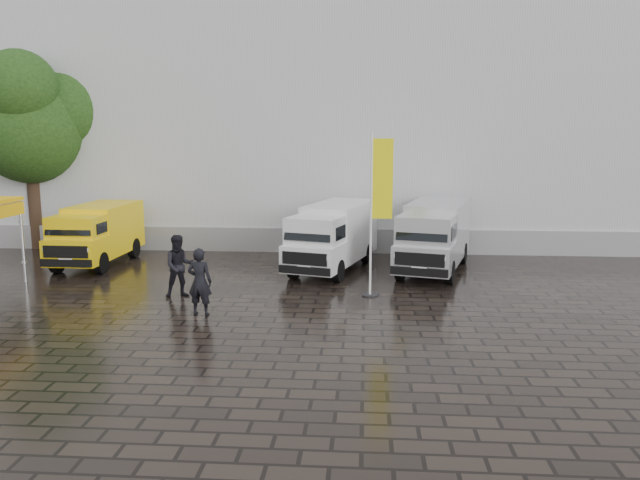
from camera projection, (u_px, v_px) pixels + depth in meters
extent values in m
plane|color=black|center=(331.00, 304.00, 17.98)|extent=(120.00, 120.00, 0.00)
cube|color=silver|center=(387.00, 112.00, 32.56)|extent=(44.00, 16.00, 12.00)
cube|color=gray|center=(391.00, 241.00, 25.57)|extent=(44.00, 0.15, 1.00)
cylinder|color=silver|center=(23.00, 242.00, 20.45)|extent=(0.10, 0.10, 2.69)
cylinder|color=black|center=(370.00, 295.00, 18.96)|extent=(0.50, 0.50, 0.04)
cylinder|color=white|center=(371.00, 215.00, 18.55)|extent=(0.07, 0.07, 4.92)
cube|color=#FFF30D|center=(383.00, 179.00, 18.35)|extent=(0.60, 0.03, 2.36)
cylinder|color=black|center=(35.00, 198.00, 26.53)|extent=(0.60, 0.60, 4.28)
sphere|color=#193711|center=(30.00, 127.00, 26.03)|extent=(4.71, 4.71, 4.71)
sphere|color=#193711|center=(24.00, 81.00, 26.63)|extent=(2.78, 2.78, 2.78)
cube|color=black|center=(458.00, 245.00, 24.97)|extent=(0.62, 0.62, 0.95)
imported|color=black|center=(200.00, 282.00, 16.79)|extent=(0.71, 0.50, 1.84)
imported|color=black|center=(180.00, 266.00, 18.66)|extent=(1.13, 1.02, 1.89)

